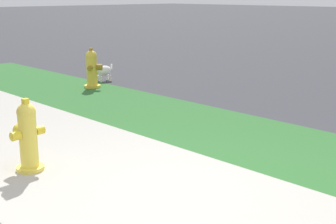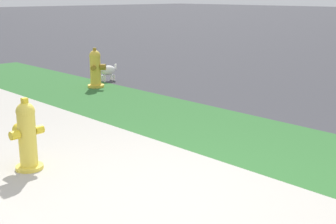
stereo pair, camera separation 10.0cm
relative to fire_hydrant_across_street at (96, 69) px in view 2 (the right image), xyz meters
The scene contains 6 objects.
ground_plane 5.40m from the fire_hydrant_across_street, 28.71° to the right, with size 120.00×120.00×0.00m, color #38383D.
sidewalk_pavement 5.40m from the fire_hydrant_across_street, 28.71° to the right, with size 18.00×2.28×0.01m, color #ADA89E.
grass_verge 4.76m from the fire_hydrant_across_street, ahead, with size 18.00×1.88×0.01m, color #2D662D.
fire_hydrant_across_street is the anchor object (origin of this frame).
fire_hydrant_mid_block 4.40m from the fire_hydrant_across_street, 43.99° to the right, with size 0.33×0.37×0.76m.
small_white_dog 0.69m from the fire_hydrant_across_street, 127.31° to the left, with size 0.25×0.51×0.40m.
Camera 2 is at (2.74, -2.56, 1.77)m, focal length 50.00 mm.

